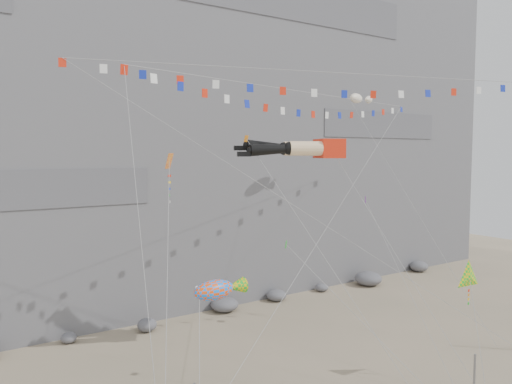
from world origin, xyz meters
The scene contains 13 objects.
ground centered at (0.00, 0.00, 0.00)m, with size 120.00×120.00×0.00m, color gray.
cliff centered at (0.00, 32.00, 25.00)m, with size 80.00×28.00×50.00m, color slate.
talus_boulders centered at (0.00, 17.00, 0.60)m, with size 60.00×3.00×1.20m, color slate, non-canonical shape.
legs_kite centered at (-0.26, 5.57, 15.05)m, with size 7.95×16.12×19.66m.
flag_banner_upper centered at (2.18, 7.98, 19.45)m, with size 32.87×15.11×27.98m.
flag_banner_lower centered at (1.11, 4.09, 20.36)m, with size 33.64×12.24×25.06m.
harlequin_kite centered at (-11.80, 2.56, 14.25)m, with size 4.50×7.75×16.16m.
fish_windsock centered at (-9.65, 1.57, 7.09)m, with size 5.46×5.64×9.28m.
delta_kite centered at (5.76, -4.11, 6.80)m, with size 4.02×3.64×8.54m.
blimp_windsock centered at (11.15, 11.46, 19.77)m, with size 3.60×15.04×24.15m.
small_kite_a centered at (-3.79, 6.84, 15.34)m, with size 4.37×13.58×20.72m.
small_kite_b centered at (7.04, 6.08, 10.77)m, with size 4.59×12.41×16.48m.
small_kite_c centered at (-4.27, 1.62, 8.88)m, with size 5.58×10.00×13.98m.
Camera 1 is at (-22.93, -22.42, 14.75)m, focal length 35.00 mm.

